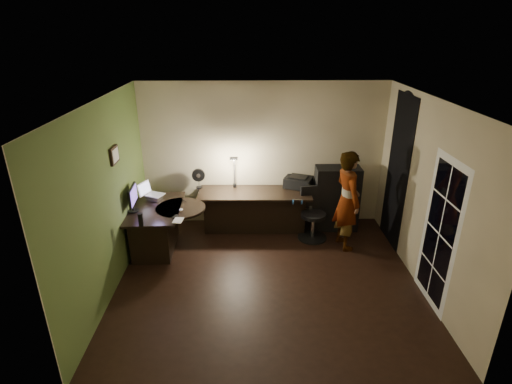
{
  "coord_description": "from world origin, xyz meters",
  "views": [
    {
      "loc": [
        -0.28,
        -5.12,
        3.59
      ],
      "look_at": [
        -0.15,
        1.05,
        1.0
      ],
      "focal_mm": 28.0,
      "sensor_mm": 36.0,
      "label": 1
    }
  ],
  "objects_px": {
    "cabinet": "(336,198)",
    "person": "(347,201)",
    "desk_left": "(158,228)",
    "office_chair": "(313,215)",
    "monitor": "(132,202)",
    "desk_right": "(255,211)"
  },
  "relations": [
    {
      "from": "desk_left",
      "to": "office_chair",
      "type": "xyz_separation_m",
      "value": [
        2.71,
        0.29,
        0.08
      ]
    },
    {
      "from": "desk_right",
      "to": "person",
      "type": "height_order",
      "value": "person"
    },
    {
      "from": "cabinet",
      "to": "office_chair",
      "type": "distance_m",
      "value": 0.65
    },
    {
      "from": "desk_right",
      "to": "person",
      "type": "bearing_deg",
      "value": -20.79
    },
    {
      "from": "monitor",
      "to": "office_chair",
      "type": "height_order",
      "value": "monitor"
    },
    {
      "from": "desk_left",
      "to": "cabinet",
      "type": "xyz_separation_m",
      "value": [
        3.19,
        0.69,
        0.22
      ]
    },
    {
      "from": "desk_right",
      "to": "office_chair",
      "type": "distance_m",
      "value": 1.1
    },
    {
      "from": "desk_left",
      "to": "office_chair",
      "type": "bearing_deg",
      "value": 4.61
    },
    {
      "from": "person",
      "to": "monitor",
      "type": "bearing_deg",
      "value": 78.65
    },
    {
      "from": "monitor",
      "to": "cabinet",
      "type": "bearing_deg",
      "value": 10.24
    },
    {
      "from": "desk_right",
      "to": "cabinet",
      "type": "height_order",
      "value": "cabinet"
    },
    {
      "from": "desk_right",
      "to": "cabinet",
      "type": "xyz_separation_m",
      "value": [
        1.52,
        0.05,
        0.22
      ]
    },
    {
      "from": "person",
      "to": "office_chair",
      "type": "bearing_deg",
      "value": 47.48
    },
    {
      "from": "desk_left",
      "to": "monitor",
      "type": "distance_m",
      "value": 0.66
    },
    {
      "from": "desk_right",
      "to": "monitor",
      "type": "height_order",
      "value": "monitor"
    },
    {
      "from": "desk_right",
      "to": "cabinet",
      "type": "bearing_deg",
      "value": 3.28
    },
    {
      "from": "desk_right",
      "to": "person",
      "type": "relative_size",
      "value": 1.19
    },
    {
      "from": "office_chair",
      "to": "person",
      "type": "relative_size",
      "value": 0.54
    },
    {
      "from": "cabinet",
      "to": "person",
      "type": "distance_m",
      "value": 0.73
    },
    {
      "from": "office_chair",
      "to": "monitor",
      "type": "bearing_deg",
      "value": -179.45
    },
    {
      "from": "monitor",
      "to": "person",
      "type": "relative_size",
      "value": 0.27
    },
    {
      "from": "desk_left",
      "to": "cabinet",
      "type": "relative_size",
      "value": 1.11
    }
  ]
}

